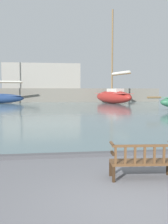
# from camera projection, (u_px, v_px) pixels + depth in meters

# --- Properties ---
(ground_plane) EXTENTS (160.00, 160.00, 0.00)m
(ground_plane) POSITION_uv_depth(u_px,v_px,m) (131.00, 207.00, 4.76)
(ground_plane) COLOR slate
(harbor_water) EXTENTS (100.00, 80.00, 0.08)m
(harbor_water) POSITION_uv_depth(u_px,v_px,m) (60.00, 103.00, 48.25)
(harbor_water) COLOR slate
(harbor_water) RESTS_ON ground
(quay_edge_kerb) EXTENTS (40.00, 0.30, 0.12)m
(quay_edge_kerb) POSITION_uv_depth(u_px,v_px,m) (96.00, 154.00, 8.56)
(quay_edge_kerb) COLOR #4C4C50
(quay_edge_kerb) RESTS_ON ground
(park_bench) EXTENTS (1.64, 0.64, 0.92)m
(park_bench) POSITION_uv_depth(u_px,v_px,m) (142.00, 161.00, 6.28)
(park_bench) COLOR #322113
(park_bench) RESTS_ON ground
(sailboat_mid_port) EXTENTS (5.74, 11.65, 16.23)m
(sailboat_mid_port) POSITION_uv_depth(u_px,v_px,m) (113.00, 96.00, 43.94)
(sailboat_mid_port) COLOR maroon
(sailboat_mid_port) RESTS_ON harbor_water
(far_breakwater) EXTENTS (41.63, 2.40, 7.78)m
(far_breakwater) POSITION_uv_depth(u_px,v_px,m) (53.00, 88.00, 50.46)
(far_breakwater) COLOR slate
(far_breakwater) RESTS_ON ground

